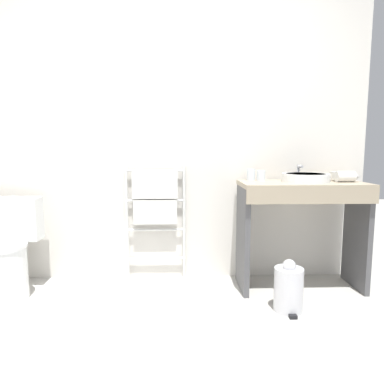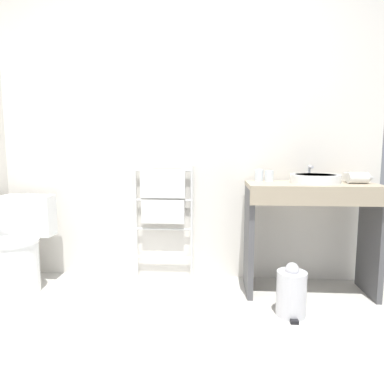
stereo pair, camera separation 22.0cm
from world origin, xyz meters
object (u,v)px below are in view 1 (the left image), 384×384
at_px(toilet, 5,257).
at_px(towel_radiator, 155,202).
at_px(trash_bin, 288,288).
at_px(sink_basin, 306,177).
at_px(cup_near_edge, 261,176).
at_px(hair_dryer, 345,176).
at_px(cup_near_wall, 251,175).

distance_m(toilet, towel_radiator, 1.19).
xyz_separation_m(towel_radiator, trash_bin, (0.94, -0.61, -0.50)).
distance_m(sink_basin, cup_near_edge, 0.34).
distance_m(toilet, hair_dryer, 2.65).
relative_size(toilet, hair_dryer, 3.83).
xyz_separation_m(cup_near_wall, hair_dryer, (0.71, -0.14, -0.00)).
relative_size(toilet, sink_basin, 2.01).
height_order(towel_radiator, cup_near_edge, towel_radiator).
xyz_separation_m(toilet, sink_basin, (2.28, 0.12, 0.57)).
height_order(cup_near_wall, trash_bin, cup_near_wall).
bearing_deg(cup_near_edge, toilet, -173.83).
distance_m(cup_near_edge, hair_dryer, 0.64).
bearing_deg(cup_near_edge, towel_radiator, 173.12).
bearing_deg(hair_dryer, cup_near_edge, 171.16).
bearing_deg(trash_bin, cup_near_edge, 99.87).
distance_m(towel_radiator, trash_bin, 1.23).
relative_size(sink_basin, hair_dryer, 1.90).
height_order(towel_radiator, trash_bin, towel_radiator).
relative_size(toilet, cup_near_edge, 8.67).
height_order(cup_near_edge, trash_bin, cup_near_edge).
relative_size(towel_radiator, cup_near_edge, 11.30).
bearing_deg(cup_near_wall, toilet, -172.46).
bearing_deg(hair_dryer, sink_basin, 177.59).
height_order(toilet, cup_near_wall, cup_near_wall).
xyz_separation_m(towel_radiator, hair_dryer, (1.49, -0.20, 0.23)).
bearing_deg(cup_near_edge, sink_basin, -14.62).
relative_size(toilet, towel_radiator, 0.77).
height_order(toilet, cup_near_edge, cup_near_edge).
height_order(toilet, towel_radiator, towel_radiator).
xyz_separation_m(toilet, hair_dryer, (2.58, 0.11, 0.58)).
distance_m(cup_near_edge, trash_bin, 0.89).
bearing_deg(trash_bin, sink_basin, 60.03).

